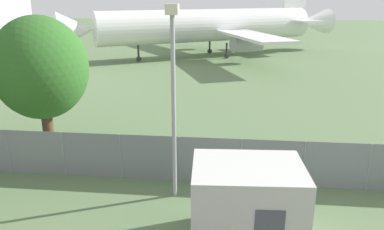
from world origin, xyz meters
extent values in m
cylinder|color=gray|center=(-5.09, 10.25, 1.01)|extent=(0.07, 0.07, 2.02)
cylinder|color=gray|center=(-2.55, 10.25, 1.01)|extent=(0.07, 0.07, 2.02)
cylinder|color=gray|center=(0.00, 10.25, 1.01)|extent=(0.07, 0.07, 2.02)
cylinder|color=gray|center=(2.55, 10.25, 1.01)|extent=(0.07, 0.07, 2.02)
cylinder|color=gray|center=(5.09, 10.25, 1.01)|extent=(0.07, 0.07, 2.02)
cylinder|color=gray|center=(7.64, 10.25, 1.01)|extent=(0.07, 0.07, 2.02)
cylinder|color=gray|center=(10.18, 10.25, 1.01)|extent=(0.07, 0.07, 2.02)
cube|color=slate|center=(0.00, 10.25, 1.01)|extent=(56.00, 0.01, 2.02)
cylinder|color=white|center=(1.59, 44.03, 3.89)|extent=(26.49, 17.30, 3.96)
cone|color=white|center=(-12.41, 36.14, 3.89)|extent=(5.39, 5.39, 3.96)
cone|color=white|center=(16.01, 52.17, 3.89)|extent=(6.06, 5.53, 3.56)
cube|color=white|center=(6.90, 37.48, 3.30)|extent=(8.31, 13.25, 0.30)
cylinder|color=#939399|center=(6.28, 39.31, 2.26)|extent=(3.98, 3.30, 1.78)
cube|color=white|center=(-1.27, 51.97, 3.30)|extent=(10.84, 12.47, 0.30)
cylinder|color=#939399|center=(-0.03, 50.49, 2.26)|extent=(3.98, 3.30, 1.78)
cube|color=white|center=(12.82, 50.37, 4.29)|extent=(7.04, 9.14, 0.20)
cylinder|color=#2D2D33|center=(-6.39, 39.53, 0.96)|extent=(0.24, 0.24, 1.91)
cylinder|color=#2D2D33|center=(-6.39, 39.53, 0.28)|extent=(0.64, 0.54, 0.56)
cylinder|color=#2D2D33|center=(3.98, 42.66, 0.96)|extent=(0.24, 0.24, 1.91)
cylinder|color=#2D2D33|center=(3.98, 42.66, 0.28)|extent=(0.64, 0.54, 0.56)
cylinder|color=#2D2D33|center=(1.65, 46.79, 0.96)|extent=(0.24, 0.24, 1.91)
cylinder|color=#2D2D33|center=(1.65, 46.79, 0.28)|extent=(0.64, 0.54, 0.56)
cube|color=silver|center=(5.19, 6.37, 1.33)|extent=(3.54, 2.71, 2.67)
cylinder|color=#4C3823|center=(-3.93, 11.78, 1.34)|extent=(0.51, 0.51, 2.67)
ellipsoid|color=#2D6023|center=(-3.93, 11.78, 4.47)|extent=(4.22, 4.22, 4.65)
cylinder|color=#99999E|center=(2.51, 9.00, 3.47)|extent=(0.16, 0.16, 6.95)
cube|color=beige|center=(2.51, 9.00, 7.13)|extent=(0.44, 0.44, 0.36)
camera|label=1|loc=(4.55, -4.02, 7.61)|focal=35.00mm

